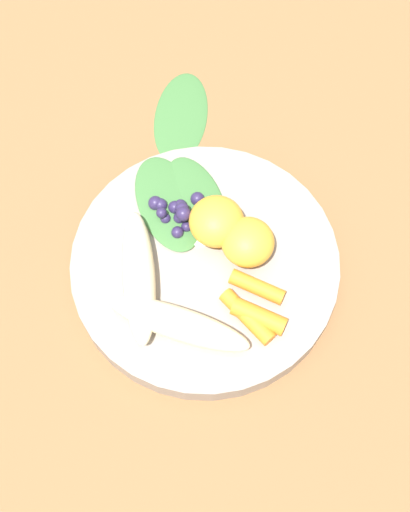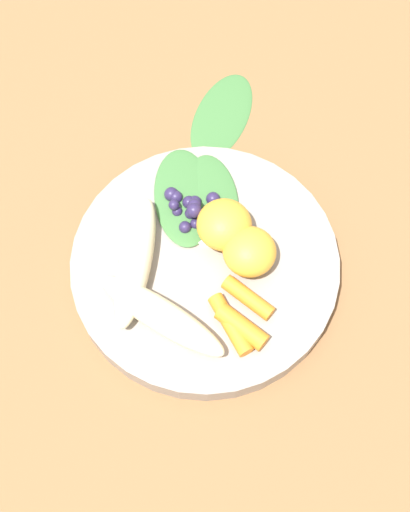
{
  "view_description": "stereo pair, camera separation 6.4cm",
  "coord_description": "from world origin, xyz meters",
  "px_view_note": "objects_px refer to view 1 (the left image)",
  "views": [
    {
      "loc": [
        0.25,
        0.09,
        0.61
      ],
      "look_at": [
        0.0,
        0.0,
        0.04
      ],
      "focal_mm": 48.59,
      "sensor_mm": 36.0,
      "label": 1
    },
    {
      "loc": [
        0.22,
        0.14,
        0.61
      ],
      "look_at": [
        0.0,
        0.0,
        0.04
      ],
      "focal_mm": 48.59,
      "sensor_mm": 36.0,
      "label": 2
    }
  ],
  "objects_px": {
    "bowl": "(205,266)",
    "banana_peeled_left": "(174,322)",
    "orange_segment_near": "(212,220)",
    "kale_leaf_stray": "(181,116)",
    "banana_peeled_right": "(139,276)"
  },
  "relations": [
    {
      "from": "banana_peeled_right",
      "to": "bowl",
      "type": "bearing_deg",
      "value": 104.95
    },
    {
      "from": "bowl",
      "to": "orange_segment_near",
      "type": "relative_size",
      "value": 4.89
    },
    {
      "from": "orange_segment_near",
      "to": "kale_leaf_stray",
      "type": "xyz_separation_m",
      "value": [
        -0.13,
        -0.08,
        -0.04
      ]
    },
    {
      "from": "bowl",
      "to": "banana_peeled_left",
      "type": "xyz_separation_m",
      "value": [
        0.07,
        -0.0,
        0.03
      ]
    },
    {
      "from": "bowl",
      "to": "banana_peeled_left",
      "type": "distance_m",
      "value": 0.08
    },
    {
      "from": "banana_peeled_right",
      "to": "kale_leaf_stray",
      "type": "xyz_separation_m",
      "value": [
        -0.2,
        -0.03,
        -0.04
      ]
    },
    {
      "from": "bowl",
      "to": "orange_segment_near",
      "type": "height_order",
      "value": "orange_segment_near"
    },
    {
      "from": "bowl",
      "to": "banana_peeled_left",
      "type": "relative_size",
      "value": 1.93
    },
    {
      "from": "banana_peeled_left",
      "to": "kale_leaf_stray",
      "type": "distance_m",
      "value": 0.25
    },
    {
      "from": "banana_peeled_left",
      "to": "kale_leaf_stray",
      "type": "relative_size",
      "value": 1.11
    },
    {
      "from": "bowl",
      "to": "kale_leaf_stray",
      "type": "distance_m",
      "value": 0.18
    },
    {
      "from": "bowl",
      "to": "kale_leaf_stray",
      "type": "height_order",
      "value": "bowl"
    },
    {
      "from": "bowl",
      "to": "orange_segment_near",
      "type": "bearing_deg",
      "value": -172.49
    },
    {
      "from": "kale_leaf_stray",
      "to": "banana_peeled_left",
      "type": "bearing_deg",
      "value": -173.52
    },
    {
      "from": "orange_segment_near",
      "to": "banana_peeled_left",
      "type": "bearing_deg",
      "value": 0.09
    }
  ]
}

